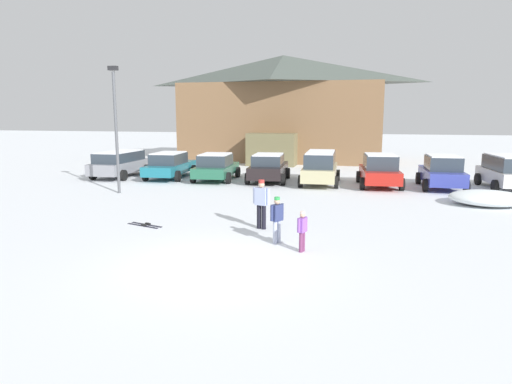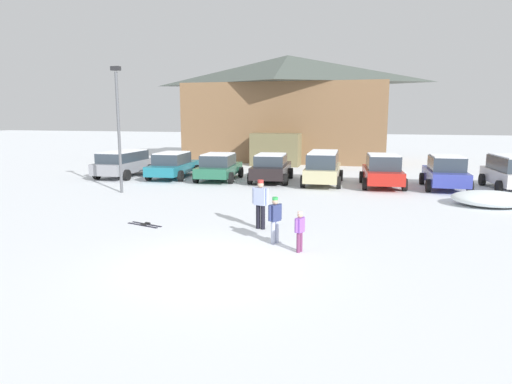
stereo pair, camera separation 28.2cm
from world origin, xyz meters
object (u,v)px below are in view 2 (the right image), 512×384
Objects in this scene: skier_child_in_purple_jacket at (300,229)px; ski_lodge at (287,108)px; parked_green_coupe at (219,167)px; parked_black_sedan at (271,167)px; parked_red_sedan at (382,171)px; parked_beige_suv at (323,167)px; parked_silver_wagon at (511,172)px; pair_of_skis at (145,225)px; parked_blue_hatchback at (445,172)px; lamp_post at (118,123)px; skier_adult_in_blue_parka at (261,201)px; plowed_snow_pile at (491,199)px; parked_grey_wagon at (124,163)px; skier_teen_in_navy_coat at (275,217)px; parked_teal_hatchback at (173,165)px.

ski_lodge is at bearing 101.50° from skier_child_in_purple_jacket.
ski_lodge reaches higher than parked_green_coupe.
parked_red_sedan is at bearing -3.84° from parked_black_sedan.
parked_beige_suv is 1.10× the size of parked_red_sedan.
parked_red_sedan is 1.01× the size of parked_silver_wagon.
parked_red_sedan is at bearing 79.24° from skier_child_in_purple_jacket.
pair_of_skis is (-0.50, -23.86, -4.30)m from ski_lodge.
parked_black_sedan is at bearing 79.99° from pair_of_skis.
ski_lodge is 17.13m from parked_blue_hatchback.
parked_blue_hatchback is at bearing 66.54° from skier_child_in_purple_jacket.
skier_child_in_purple_jacket is at bearing -123.39° from parked_silver_wagon.
lamp_post reaches higher than parked_blue_hatchback.
skier_adult_in_blue_parka is 4.16m from pair_of_skis.
skier_child_in_purple_jacket is at bearing -73.99° from parked_black_sedan.
pair_of_skis is 14.16m from plowed_snow_pile.
parked_green_coupe is at bearing 0.97° from parked_grey_wagon.
skier_adult_in_blue_parka is 10.49m from plowed_snow_pile.
parked_grey_wagon is 6.11m from parked_green_coupe.
parked_blue_hatchback is (9.24, -0.28, 0.05)m from parked_black_sedan.
parked_silver_wagon is at bearing 16.98° from lamp_post.
plowed_snow_pile is (8.44, 6.18, -0.64)m from skier_adult_in_blue_parka.
parked_grey_wagon is at bearing -179.57° from parked_beige_suv.
parked_beige_suv is (2.96, -0.24, 0.15)m from parked_black_sedan.
parked_green_coupe is 3.12× the size of pair_of_skis.
parked_red_sedan is 3.13m from parked_blue_hatchback.
parked_grey_wagon is at bearing 123.41° from pair_of_skis.
parked_red_sedan reaches higher than skier_adult_in_blue_parka.
parked_silver_wagon is (13.92, -12.40, -3.39)m from ski_lodge.
skier_teen_in_navy_coat is at bearing -134.40° from plowed_snow_pile.
skier_child_in_purple_jacket is (-5.51, -12.70, -0.21)m from parked_blue_hatchback.
parked_green_coupe is at bearing -97.03° from ski_lodge.
parked_black_sedan is (3.07, 0.22, 0.02)m from parked_green_coupe.
skier_teen_in_navy_coat is (5.95, -12.08, -0.00)m from parked_green_coupe.
skier_teen_in_navy_coat is (-3.24, -11.89, -0.07)m from parked_red_sedan.
parked_green_coupe is 13.46m from skier_teen_in_navy_coat.
parked_grey_wagon reaches higher than skier_child_in_purple_jacket.
skier_adult_in_blue_parka is (8.11, -10.74, 0.15)m from parked_teal_hatchback.
parked_teal_hatchback is at bearing 178.89° from parked_blue_hatchback.
parked_teal_hatchback is at bearing 127.07° from skier_adult_in_blue_parka.
skier_child_in_purple_jacket is 6.00m from pair_of_skis.
skier_teen_in_navy_coat is (-9.56, -12.53, -0.14)m from parked_silver_wagon.
parked_blue_hatchback is at bearing 2.43° from parked_red_sedan.
parked_beige_suv reaches higher than parked_red_sedan.
ski_lodge is at bearing 98.59° from skier_adult_in_blue_parka.
parked_beige_suv is (9.03, -0.26, 0.16)m from parked_teal_hatchback.
pair_of_skis is (7.20, -10.91, -0.85)m from parked_grey_wagon.
parked_beige_suv is 8.68m from plowed_snow_pile.
parked_green_coupe is 0.73× the size of lamp_post.
parked_blue_hatchback is 13.61m from skier_teen_in_navy_coat.
parked_teal_hatchback is 6.08m from lamp_post.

